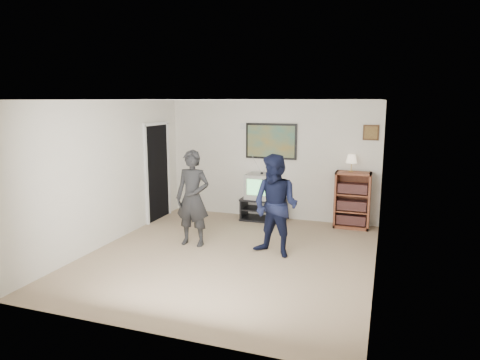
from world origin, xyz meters
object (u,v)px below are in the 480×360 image
Objects in this scene: media_stand at (264,209)px; person_tall at (193,198)px; crt_television at (262,186)px; bookshelf at (352,200)px; person_short at (276,206)px.

person_tall reaches higher than media_stand.
person_tall is at bearing -107.63° from crt_television.
bookshelf reaches higher than media_stand.
person_tall is 1.01× the size of person_short.
crt_television is 0.37× the size of person_short.
crt_television is 0.37× the size of person_tall.
bookshelf is 0.67× the size of person_short.
person_tall is (-2.53, -1.96, 0.27)m from bookshelf.
media_stand is at bearing 127.68° from person_short.
crt_television is 1.86m from bookshelf.
crt_television is 0.55× the size of bookshelf.
media_stand is 0.85× the size of bookshelf.
crt_television is 2.03m from person_tall.
crt_television reaches higher than media_stand.
person_short reaches higher than media_stand.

